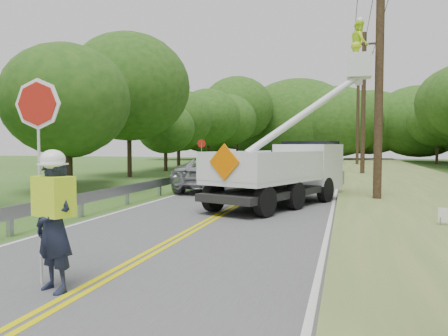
# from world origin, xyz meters

# --- Properties ---
(ground) EXTENTS (140.00, 140.00, 0.00)m
(ground) POSITION_xyz_m (0.00, 0.00, 0.00)
(ground) COLOR #35591B
(ground) RESTS_ON ground
(road) EXTENTS (7.20, 96.00, 0.03)m
(road) POSITION_xyz_m (0.00, 14.00, 0.01)
(road) COLOR #4D4D4F
(road) RESTS_ON ground
(guardrail) EXTENTS (0.18, 48.00, 0.77)m
(guardrail) POSITION_xyz_m (-4.02, 14.91, 0.55)
(guardrail) COLOR #909398
(guardrail) RESTS_ON ground
(utility_poles) EXTENTS (1.60, 43.30, 10.00)m
(utility_poles) POSITION_xyz_m (5.00, 17.02, 5.27)
(utility_poles) COLOR black
(utility_poles) RESTS_ON ground
(tall_grass_verge) EXTENTS (7.00, 96.00, 0.30)m
(tall_grass_verge) POSITION_xyz_m (7.10, 14.00, 0.15)
(tall_grass_verge) COLOR #507031
(tall_grass_verge) RESTS_ON ground
(treeline_left) EXTENTS (10.00, 55.98, 11.28)m
(treeline_left) POSITION_xyz_m (-10.44, 30.63, 5.73)
(treeline_left) COLOR #332319
(treeline_left) RESTS_ON ground
(treeline_horizon) EXTENTS (56.52, 14.29, 12.72)m
(treeline_horizon) POSITION_xyz_m (2.08, 56.01, 5.50)
(treeline_horizon) COLOR #1E4713
(treeline_horizon) RESTS_ON ground
(flagger) EXTENTS (1.23, 0.71, 3.28)m
(flagger) POSITION_xyz_m (-0.40, -2.23, 1.18)
(flagger) COLOR #191E33
(flagger) RESTS_ON road
(bucket_truck) EXTENTS (5.53, 7.24, 6.76)m
(bucket_truck) POSITION_xyz_m (2.02, 9.06, 1.55)
(bucket_truck) COLOR black
(bucket_truck) RESTS_ON road
(suv_silver) EXTENTS (3.01, 6.26, 1.72)m
(suv_silver) POSITION_xyz_m (-2.33, 12.96, 0.88)
(suv_silver) COLOR #ACAEB4
(suv_silver) RESTS_ON road
(suv_darkgrey) EXTENTS (3.76, 5.86, 1.58)m
(suv_darkgrey) POSITION_xyz_m (-2.00, 27.76, 0.81)
(suv_darkgrey) COLOR #3B3E43
(suv_darkgrey) RESTS_ON road
(stop_sign_permanent) EXTENTS (0.54, 0.21, 2.64)m
(stop_sign_permanent) POSITION_xyz_m (-5.09, 18.86, 1.77)
(stop_sign_permanent) COLOR #909398
(stop_sign_permanent) RESTS_ON ground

